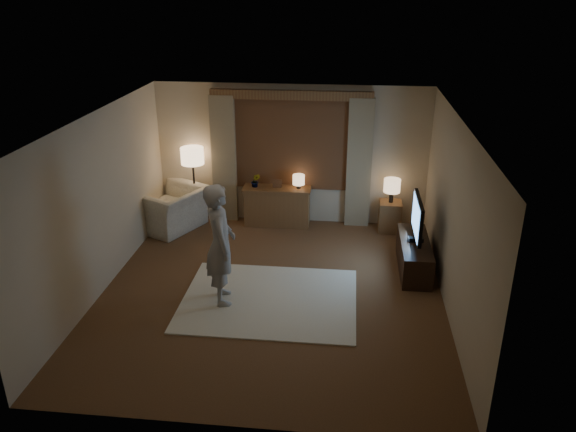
# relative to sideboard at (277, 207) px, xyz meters

# --- Properties ---
(room) EXTENTS (5.04, 5.54, 2.64)m
(room) POSITION_rel_sideboard_xyz_m (0.24, -2.00, 0.98)
(room) COLOR brown
(room) RESTS_ON ground
(rug) EXTENTS (2.50, 2.00, 0.02)m
(rug) POSITION_rel_sideboard_xyz_m (0.23, -2.73, -0.34)
(rug) COLOR #EEE5C8
(rug) RESTS_ON floor
(sideboard) EXTENTS (1.20, 0.40, 0.70)m
(sideboard) POSITION_rel_sideboard_xyz_m (0.00, 0.00, 0.00)
(sideboard) COLOR brown
(sideboard) RESTS_ON floor
(picture_frame) EXTENTS (0.16, 0.02, 0.20)m
(picture_frame) POSITION_rel_sideboard_xyz_m (0.00, 0.00, 0.45)
(picture_frame) COLOR brown
(picture_frame) RESTS_ON sideboard
(plant) EXTENTS (0.17, 0.13, 0.30)m
(plant) POSITION_rel_sideboard_xyz_m (-0.40, 0.00, 0.50)
(plant) COLOR #999999
(plant) RESTS_ON sideboard
(table_lamp_sideboard) EXTENTS (0.22, 0.22, 0.30)m
(table_lamp_sideboard) POSITION_rel_sideboard_xyz_m (0.40, 0.00, 0.55)
(table_lamp_sideboard) COLOR black
(table_lamp_sideboard) RESTS_ON sideboard
(floor_lamp) EXTENTS (0.42, 0.42, 1.45)m
(floor_lamp) POSITION_rel_sideboard_xyz_m (-1.57, 0.00, 0.87)
(floor_lamp) COLOR black
(floor_lamp) RESTS_ON floor
(armchair) EXTENTS (1.45, 1.52, 0.77)m
(armchair) POSITION_rel_sideboard_xyz_m (-1.91, -0.38, 0.03)
(armchair) COLOR #ECE3C3
(armchair) RESTS_ON floor
(side_table) EXTENTS (0.40, 0.40, 0.56)m
(side_table) POSITION_rel_sideboard_xyz_m (2.09, -0.05, -0.07)
(side_table) COLOR brown
(side_table) RESTS_ON floor
(table_lamp_side) EXTENTS (0.30, 0.30, 0.44)m
(table_lamp_side) POSITION_rel_sideboard_xyz_m (2.09, -0.05, 0.52)
(table_lamp_side) COLOR black
(table_lamp_side) RESTS_ON side_table
(tv_stand) EXTENTS (0.45, 1.40, 0.50)m
(tv_stand) POSITION_rel_sideboard_xyz_m (2.39, -1.56, -0.10)
(tv_stand) COLOR black
(tv_stand) RESTS_ON floor
(tv) EXTENTS (0.24, 0.99, 0.71)m
(tv) POSITION_rel_sideboard_xyz_m (2.39, -1.56, 0.54)
(tv) COLOR black
(tv) RESTS_ON tv_stand
(person) EXTENTS (0.59, 0.74, 1.77)m
(person) POSITION_rel_sideboard_xyz_m (-0.43, -2.81, 0.55)
(person) COLOR #9B968F
(person) RESTS_ON rug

